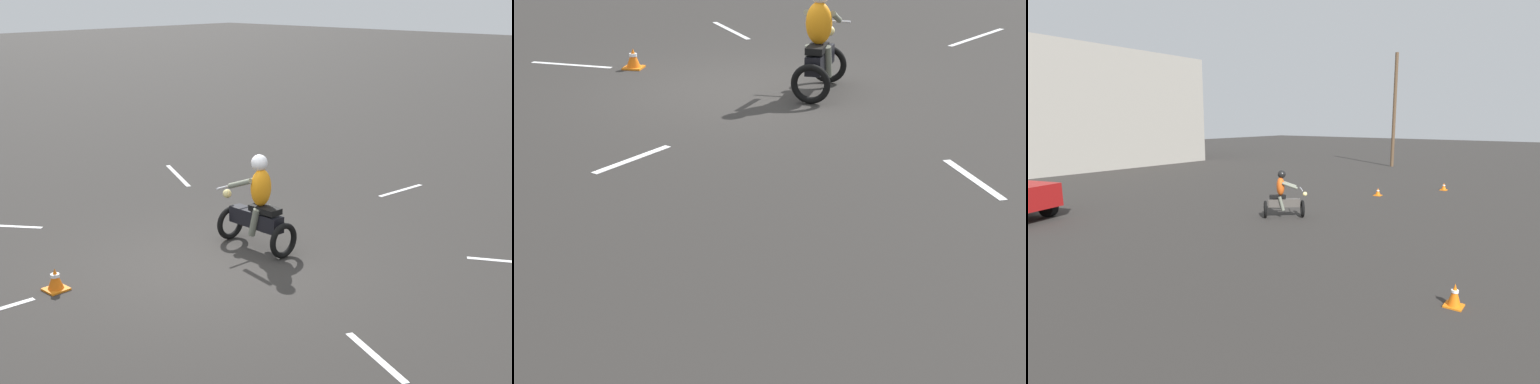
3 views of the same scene
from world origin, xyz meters
The scene contains 5 objects.
motorcycle_rider_background centered at (-2.36, 13.54, 0.73)m, with size 1.36×1.46×1.66m.
traffic_cone_near_left centered at (3.46, 12.51, 0.16)m, with size 0.32×0.32×0.34m.
traffic_cone_mid_left centered at (6.68, 10.51, 0.17)m, with size 0.32×0.32×0.35m.
traffic_cone_far_center centered at (-5.98, 7.00, 0.21)m, with size 0.32×0.32×0.44m.
utility_pole_near centered at (15.02, 16.38, 4.02)m, with size 0.24×0.24×8.04m, color brown.
Camera 3 is at (-13.28, 5.49, 3.34)m, focal length 28.00 mm.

